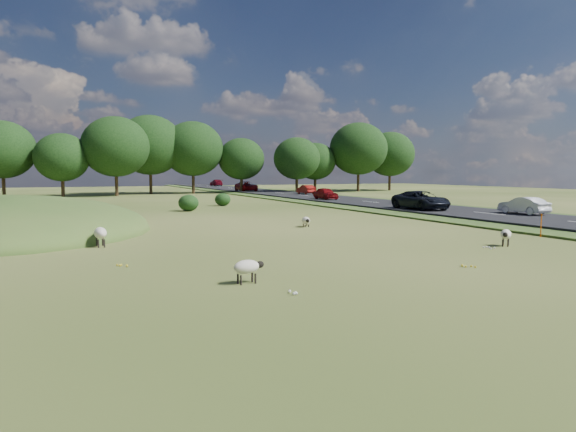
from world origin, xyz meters
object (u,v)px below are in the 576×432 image
object	(u,v)px
car_3	(524,206)
sheep_0	(306,221)
car_6	(421,200)
car_7	(306,190)
sheep_3	(248,267)
sheep_1	(100,233)
car_1	(216,183)
car_0	(410,197)
marker_post	(541,225)
sheep_2	(506,234)
car_4	(246,186)
car_5	(326,193)

from	to	relation	value
car_3	sheep_0	bearing A→B (deg)	-1.93
car_6	car_7	world-z (taller)	car_6
sheep_3	car_7	distance (m)	55.79
sheep_1	car_6	world-z (taller)	car_6
sheep_0	car_1	distance (m)	82.92
sheep_1	car_1	world-z (taller)	car_1
sheep_0	car_0	bearing A→B (deg)	139.24
car_1	sheep_3	bearing A→B (deg)	74.77
car_6	marker_post	bearing A→B (deg)	-106.73
sheep_1	car_3	world-z (taller)	car_3
car_1	car_7	size ratio (longest dim) A/B	1.25
sheep_3	car_7	world-z (taller)	car_7
sheep_0	sheep_2	bearing A→B (deg)	36.05
marker_post	car_0	xyz separation A→B (m)	(8.47, 22.01, 0.26)
sheep_0	car_4	distance (m)	51.85
car_0	car_4	xyz separation A→B (m)	(-3.80, 37.26, 0.14)
car_6	car_1	bearing A→B (deg)	87.09
sheep_3	car_6	size ratio (longest dim) A/B	0.19
sheep_1	car_3	bearing A→B (deg)	-87.00
sheep_3	car_6	bearing A→B (deg)	34.55
car_7	sheep_2	bearing A→B (deg)	74.92
sheep_2	car_6	xyz separation A→B (m)	(8.82, 17.17, 0.48)
sheep_0	car_6	world-z (taller)	car_6
sheep_1	car_6	size ratio (longest dim) A/B	0.23
car_0	car_5	xyz separation A→B (m)	(-3.80, 10.20, 0.04)
sheep_2	car_7	bearing A→B (deg)	-145.82
sheep_0	sheep_2	size ratio (longest dim) A/B	1.09
car_5	car_7	world-z (taller)	car_5
car_3	car_7	bearing A→B (deg)	-90.00
marker_post	car_5	distance (m)	32.55
sheep_2	car_6	distance (m)	19.31
sheep_2	sheep_3	distance (m)	13.40
car_1	car_7	xyz separation A→B (m)	(0.00, -45.13, -0.06)
marker_post	sheep_0	xyz separation A→B (m)	(-8.84, 9.22, -0.22)
sheep_3	car_4	xyz separation A→B (m)	(21.95, 63.59, 0.50)
sheep_0	car_0	distance (m)	21.52
sheep_1	sheep_3	size ratio (longest dim) A/B	1.20
sheep_1	sheep_3	xyz separation A→B (m)	(3.51, -9.75, -0.11)
sheep_1	car_1	bearing A→B (deg)	-22.25
sheep_1	car_4	xyz separation A→B (m)	(25.46, 53.83, 0.39)
sheep_3	car_1	world-z (taller)	car_1
sheep_2	car_5	distance (m)	34.99
marker_post	car_5	size ratio (longest dim) A/B	0.32
sheep_1	sheep_3	bearing A→B (deg)	-163.45
sheep_2	car_5	xyz separation A→B (m)	(8.82, 33.86, 0.37)
marker_post	car_1	size ratio (longest dim) A/B	0.26
sheep_0	car_6	distance (m)	14.91
sheep_2	car_4	xyz separation A→B (m)	(8.82, 60.93, 0.48)
sheep_2	car_3	world-z (taller)	car_3
car_0	car_7	size ratio (longest dim) A/B	1.12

